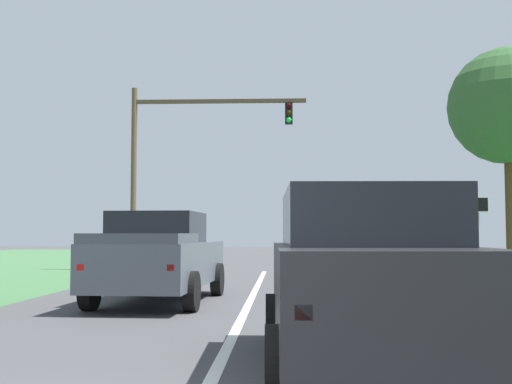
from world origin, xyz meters
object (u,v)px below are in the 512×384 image
at_px(pickup_truck_lead, 159,257).
at_px(keep_moving_sign, 478,228).
at_px(traffic_light, 179,149).
at_px(red_suv_near, 364,275).
at_px(oak_tree_right, 507,106).

distance_m(pickup_truck_lead, keep_moving_sign, 8.55).
distance_m(pickup_truck_lead, traffic_light, 13.42).
bearing_deg(traffic_light, red_suv_near, -74.69).
bearing_deg(keep_moving_sign, red_suv_near, -113.25).
xyz_separation_m(pickup_truck_lead, oak_tree_right, (12.27, 13.05, 5.89)).
relative_size(traffic_light, oak_tree_right, 0.82).
bearing_deg(pickup_truck_lead, keep_moving_sign, 21.12).
bearing_deg(oak_tree_right, traffic_light, -178.46).
bearing_deg(traffic_light, oak_tree_right, 1.54).
relative_size(traffic_light, keep_moving_sign, 2.92).
bearing_deg(red_suv_near, keep_moving_sign, 66.75).
distance_m(keep_moving_sign, oak_tree_right, 12.06).
bearing_deg(oak_tree_right, pickup_truck_lead, -133.22).
distance_m(traffic_light, oak_tree_right, 14.05).
relative_size(red_suv_near, pickup_truck_lead, 0.86).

